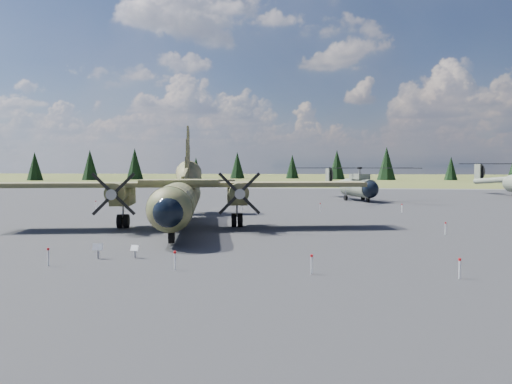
# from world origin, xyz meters

# --- Properties ---
(ground) EXTENTS (500.00, 500.00, 0.00)m
(ground) POSITION_xyz_m (0.00, 0.00, 0.00)
(ground) COLOR brown
(ground) RESTS_ON ground
(apron) EXTENTS (120.00, 120.00, 0.04)m
(apron) POSITION_xyz_m (0.00, 10.00, 0.00)
(apron) COLOR #55565A
(apron) RESTS_ON ground
(transport_plane) EXTENTS (27.24, 24.42, 9.01)m
(transport_plane) POSITION_xyz_m (-2.30, 1.88, 2.59)
(transport_plane) COLOR #384324
(transport_plane) RESTS_ON ground
(helicopter_near) EXTENTS (22.88, 22.88, 4.46)m
(helicopter_near) POSITION_xyz_m (12.68, 31.92, 3.16)
(helicopter_near) COLOR slate
(helicopter_near) RESTS_ON ground
(info_placard_left) EXTENTS (0.52, 0.33, 0.76)m
(info_placard_left) POSITION_xyz_m (-2.59, -11.45, 0.51)
(info_placard_left) COLOR gray
(info_placard_left) RESTS_ON ground
(info_placard_right) EXTENTS (0.44, 0.26, 0.66)m
(info_placard_right) POSITION_xyz_m (-0.86, -10.97, 0.44)
(info_placard_right) COLOR gray
(info_placard_right) RESTS_ON ground
(barrier_fence) EXTENTS (33.12, 29.62, 0.85)m
(barrier_fence) POSITION_xyz_m (-0.46, -0.08, 0.51)
(barrier_fence) COLOR white
(barrier_fence) RESTS_ON ground
(treeline) EXTENTS (297.97, 305.51, 10.94)m
(treeline) POSITION_xyz_m (-5.50, 2.91, 4.69)
(treeline) COLOR black
(treeline) RESTS_ON ground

